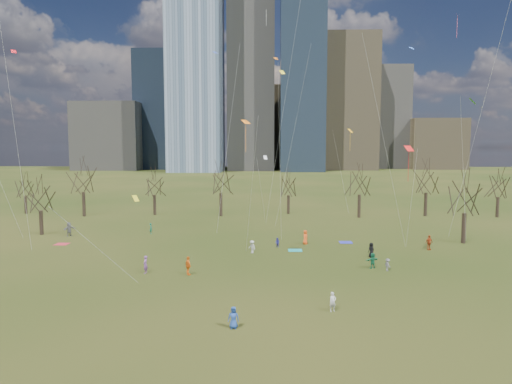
{
  "coord_description": "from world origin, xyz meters",
  "views": [
    {
      "loc": [
        1.49,
        -39.35,
        12.01
      ],
      "look_at": [
        0.0,
        12.0,
        7.0
      ],
      "focal_mm": 32.0,
      "sensor_mm": 36.0,
      "label": 1
    }
  ],
  "objects_px": {
    "person_0": "(233,318)",
    "person_1": "(333,302)",
    "blanket_crimson": "(62,244)",
    "person_4": "(188,266)",
    "blanket_teal": "(295,250)",
    "blanket_navy": "(346,242)"
  },
  "relations": [
    {
      "from": "blanket_crimson",
      "to": "person_4",
      "type": "bearing_deg",
      "value": -36.11
    },
    {
      "from": "blanket_teal",
      "to": "person_4",
      "type": "height_order",
      "value": "person_4"
    },
    {
      "from": "blanket_crimson",
      "to": "blanket_navy",
      "type": "bearing_deg",
      "value": 3.4
    },
    {
      "from": "person_0",
      "to": "person_4",
      "type": "bearing_deg",
      "value": 113.09
    },
    {
      "from": "blanket_crimson",
      "to": "blanket_teal",
      "type": "bearing_deg",
      "value": -5.19
    },
    {
      "from": "blanket_navy",
      "to": "blanket_crimson",
      "type": "distance_m",
      "value": 35.7
    },
    {
      "from": "blanket_teal",
      "to": "person_1",
      "type": "relative_size",
      "value": 1.1
    },
    {
      "from": "person_4",
      "to": "person_1",
      "type": "bearing_deg",
      "value": -159.99
    },
    {
      "from": "blanket_crimson",
      "to": "person_1",
      "type": "height_order",
      "value": "person_1"
    },
    {
      "from": "person_1",
      "to": "person_4",
      "type": "bearing_deg",
      "value": 120.85
    },
    {
      "from": "blanket_teal",
      "to": "blanket_crimson",
      "type": "relative_size",
      "value": 1.0
    },
    {
      "from": "blanket_teal",
      "to": "blanket_crimson",
      "type": "xyz_separation_m",
      "value": [
        -28.94,
        2.63,
        0.0
      ]
    },
    {
      "from": "blanket_teal",
      "to": "person_4",
      "type": "relative_size",
      "value": 0.89
    },
    {
      "from": "blanket_crimson",
      "to": "person_4",
      "type": "xyz_separation_m",
      "value": [
        18.25,
        -13.31,
        0.88
      ]
    },
    {
      "from": "blanket_crimson",
      "to": "person_0",
      "type": "height_order",
      "value": "person_0"
    },
    {
      "from": "person_0",
      "to": "person_1",
      "type": "bearing_deg",
      "value": 26.07
    },
    {
      "from": "blanket_teal",
      "to": "blanket_navy",
      "type": "xyz_separation_m",
      "value": [
        6.7,
        4.74,
        0.0
      ]
    },
    {
      "from": "blanket_navy",
      "to": "person_0",
      "type": "bearing_deg",
      "value": -113.37
    },
    {
      "from": "person_0",
      "to": "person_1",
      "type": "relative_size",
      "value": 1.03
    },
    {
      "from": "blanket_crimson",
      "to": "person_0",
      "type": "relative_size",
      "value": 1.08
    },
    {
      "from": "blanket_crimson",
      "to": "person_1",
      "type": "relative_size",
      "value": 1.1
    },
    {
      "from": "blanket_teal",
      "to": "person_4",
      "type": "bearing_deg",
      "value": -135.03
    }
  ]
}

